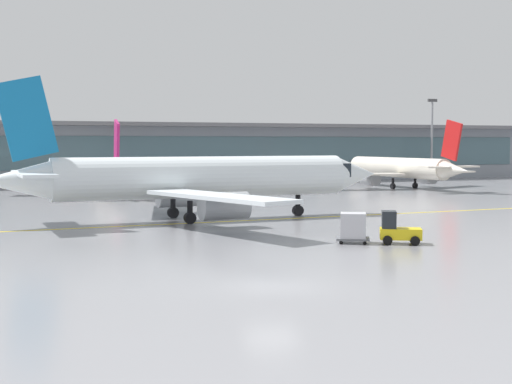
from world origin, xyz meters
name	(u,v)px	position (x,y,z in m)	size (l,w,h in m)	color
ground_plane	(272,287)	(0.00, 0.00, 0.00)	(400.00, 400.00, 0.00)	gray
taxiway_centreline_stripe	(212,222)	(5.41, 26.05, 0.00)	(110.00, 0.36, 0.01)	yellow
terminal_concourse	(64,153)	(0.00, 84.18, 4.92)	(176.81, 11.00, 9.60)	#8C939E
gate_airplane_1	(107,172)	(2.95, 62.49, 2.73)	(25.55, 27.51, 9.11)	silver
gate_airplane_2	(399,168)	(43.82, 58.98, 2.83)	(26.48, 28.54, 9.45)	silver
taxiing_regional_jet	(199,179)	(4.97, 28.04, 3.46)	(34.77, 32.35, 11.53)	white
baggage_tug	(397,230)	(12.67, 9.83, 0.89)	(2.95, 2.52, 2.10)	yellow
cargo_dolly_lead	(353,227)	(10.23, 11.17, 1.05)	(2.61, 2.41, 1.94)	#595B60
apron_light_mast_1	(432,136)	(61.32, 76.25, 7.70)	(1.80, 0.36, 14.03)	gray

